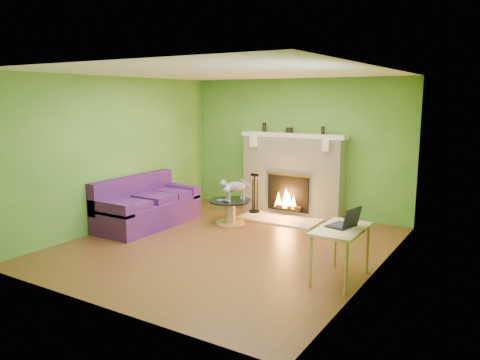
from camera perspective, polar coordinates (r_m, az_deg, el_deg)
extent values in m
plane|color=brown|center=(7.26, -1.64, -7.98)|extent=(5.00, 5.00, 0.00)
plane|color=white|center=(6.91, -1.75, 12.98)|extent=(5.00, 5.00, 0.00)
plane|color=#42812A|center=(9.15, 6.97, 4.04)|extent=(5.00, 0.00, 5.00)
plane|color=#42812A|center=(5.10, -17.33, -1.11)|extent=(5.00, 0.00, 5.00)
plane|color=#42812A|center=(8.41, -14.63, 3.26)|extent=(0.00, 5.00, 5.00)
plane|color=#42812A|center=(6.04, 16.43, 0.63)|extent=(0.00, 5.00, 5.00)
plane|color=silver|center=(5.16, 13.80, 2.00)|extent=(0.00, 1.20, 1.20)
plane|color=white|center=(5.16, 13.71, 2.00)|extent=(0.00, 1.06, 1.06)
cube|color=beige|center=(9.06, 6.43, 0.48)|extent=(2.00, 0.35, 1.50)
cube|color=black|center=(8.95, 5.87, -1.65)|extent=(0.85, 0.03, 0.68)
cube|color=gold|center=(8.88, 5.90, 0.62)|extent=(0.91, 0.02, 0.04)
cylinder|color=black|center=(8.98, 5.74, -3.44)|extent=(0.55, 0.07, 0.07)
cube|color=silver|center=(8.94, 6.45, 5.46)|extent=(2.10, 0.28, 0.08)
cube|color=silver|center=(9.13, 1.66, 4.73)|extent=(0.12, 0.10, 0.20)
cube|color=silver|center=(8.49, 10.49, 4.16)|extent=(0.12, 0.10, 0.20)
cube|color=beige|center=(8.75, 4.86, -4.75)|extent=(1.50, 0.75, 0.03)
cube|color=silver|center=(8.94, 6.45, 5.46)|extent=(2.10, 0.28, 0.08)
cube|color=#3E185C|center=(8.44, -11.13, -4.06)|extent=(0.87, 1.93, 0.43)
cube|color=#3E185C|center=(8.60, -12.93, -1.30)|extent=(0.20, 1.93, 0.54)
cube|color=#3E185C|center=(7.78, -15.51, -3.34)|extent=(0.87, 0.20, 0.22)
cube|color=#3E185C|center=(9.01, -7.47, -1.25)|extent=(0.87, 0.20, 0.22)
cube|color=#3E185C|center=(7.96, -13.58, -2.95)|extent=(0.69, 0.51, 0.12)
cube|color=#3E185C|center=(8.41, -10.49, -2.14)|extent=(0.69, 0.51, 0.12)
cube|color=#3E185C|center=(8.81, -8.13, -1.52)|extent=(0.69, 0.51, 0.12)
cylinder|color=tan|center=(8.48, -1.21, -5.21)|extent=(0.53, 0.53, 0.03)
cylinder|color=tan|center=(8.43, -1.22, -3.90)|extent=(0.19, 0.19, 0.37)
cylinder|color=black|center=(8.38, -1.23, -2.54)|extent=(0.76, 0.76, 0.02)
cube|color=tan|center=(5.89, 12.23, -5.87)|extent=(0.53, 0.91, 0.04)
cylinder|color=tan|center=(5.70, 8.61, -9.84)|extent=(0.04, 0.04, 0.64)
cylinder|color=tan|center=(5.56, 12.82, -10.52)|extent=(0.04, 0.04, 0.64)
cylinder|color=tan|center=(6.42, 11.51, -7.63)|extent=(0.04, 0.04, 0.64)
cylinder|color=tan|center=(6.30, 15.27, -8.15)|extent=(0.04, 0.04, 0.64)
cube|color=gray|center=(8.33, -2.25, -2.47)|extent=(0.18, 0.08, 0.02)
cube|color=black|center=(8.22, -1.79, -2.65)|extent=(0.16, 0.11, 0.02)
cylinder|color=black|center=(9.24, 2.97, 6.46)|extent=(0.08, 0.08, 0.18)
cylinder|color=black|center=(8.72, 10.07, 5.98)|extent=(0.07, 0.07, 0.14)
cube|color=black|center=(9.00, 6.02, 6.07)|extent=(0.12, 0.08, 0.10)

